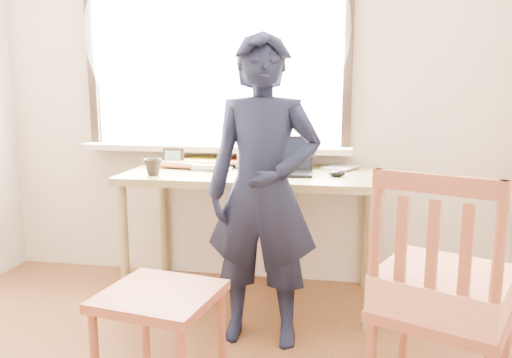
% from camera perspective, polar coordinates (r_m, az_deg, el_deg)
% --- Properties ---
extents(desk, '(1.54, 0.77, 0.82)m').
position_cam_1_polar(desk, '(3.09, -0.40, -0.69)').
color(desk, olive).
rests_on(desk, ground).
extents(laptop, '(0.33, 0.28, 0.22)m').
position_cam_1_polar(laptop, '(3.00, 3.44, 1.63)').
color(laptop, black).
rests_on(laptop, desk).
extents(mug_white, '(0.15, 0.15, 0.10)m').
position_cam_1_polar(mug_white, '(3.25, -1.10, 2.25)').
color(mug_white, white).
rests_on(mug_white, desk).
extents(mug_dark, '(0.15, 0.15, 0.10)m').
position_cam_1_polar(mug_dark, '(2.99, -11.69, 1.32)').
color(mug_dark, black).
rests_on(mug_dark, desk).
extents(mouse, '(0.10, 0.07, 0.04)m').
position_cam_1_polar(mouse, '(2.92, 9.23, 0.61)').
color(mouse, black).
rests_on(mouse, desk).
extents(desk_clutter, '(0.72, 0.51, 0.05)m').
position_cam_1_polar(desk_clutter, '(3.32, -5.11, 1.96)').
color(desk_clutter, white).
rests_on(desk_clutter, desk).
extents(book_a, '(0.20, 0.27, 0.02)m').
position_cam_1_polar(book_a, '(3.35, -6.54, 1.80)').
color(book_a, white).
rests_on(book_a, desk).
extents(book_b, '(0.25, 0.28, 0.02)m').
position_cam_1_polar(book_b, '(3.25, 8.39, 1.42)').
color(book_b, white).
rests_on(book_b, desk).
extents(picture_frame, '(0.14, 0.02, 0.11)m').
position_cam_1_polar(picture_frame, '(3.30, -9.42, 2.34)').
color(picture_frame, black).
rests_on(picture_frame, desk).
extents(work_chair, '(0.53, 0.52, 0.48)m').
position_cam_1_polar(work_chair, '(2.24, -10.91, -14.24)').
color(work_chair, '#974C31').
rests_on(work_chair, ground).
extents(side_chair, '(0.63, 0.62, 1.04)m').
position_cam_1_polar(side_chair, '(2.10, 20.53, -12.16)').
color(side_chair, '#974C31').
rests_on(side_chair, ground).
extents(person, '(0.59, 0.38, 1.60)m').
position_cam_1_polar(person, '(2.56, 0.82, -1.54)').
color(person, black).
rests_on(person, ground).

